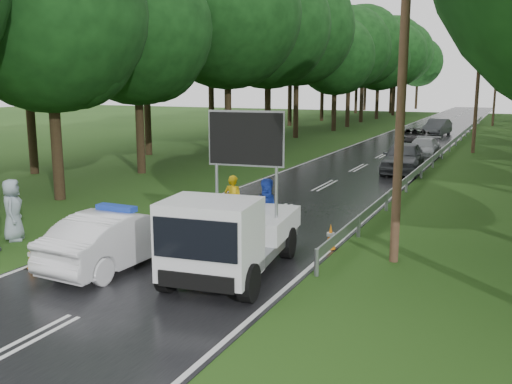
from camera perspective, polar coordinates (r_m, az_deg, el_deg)
The scene contains 21 objects.
ground at distance 15.93m, azimuth -6.71°, elevation -6.47°, with size 160.00×160.00×0.00m, color #1D3F12.
road at distance 43.91m, azimuth 14.26°, elevation 4.47°, with size 7.00×140.00×0.02m, color black.
guardrail at distance 43.00m, azimuth 19.07°, elevation 4.80°, with size 0.12×60.06×0.70m.
utility_pole_near at distance 15.17m, azimuth 14.46°, elevation 11.80°, with size 1.40×0.24×10.00m.
utility_pole_mid at distance 41.00m, azimuth 21.34°, elevation 10.71°, with size 1.40×0.24×10.00m.
utility_pole_far at distance 66.96m, azimuth 22.89°, elevation 10.44°, with size 1.40×0.24×10.00m.
police_sedan at distance 15.31m, azimuth -13.65°, elevation -4.55°, with size 1.75×4.54×1.62m.
work_truck at distance 14.00m, azimuth -2.69°, elevation -4.27°, with size 2.78×5.22×3.98m.
barrier at distance 16.17m, azimuth -2.50°, elevation -3.21°, with size 2.50×0.59×1.05m.
officer at distance 18.68m, azimuth -2.30°, elevation -0.98°, with size 0.65×0.42×1.77m, color yellow.
civilian at distance 16.84m, azimuth 1.27°, elevation -1.96°, with size 0.96×0.75×1.97m, color #1A38AC.
bystander_right at distance 18.72m, azimuth -23.17°, elevation -1.65°, with size 0.93×0.60×1.89m, color #8899A4.
queue_car_first at distance 31.14m, azimuth 14.49°, elevation 3.39°, with size 1.93×4.79×1.63m, color #45484D.
queue_car_second at distance 37.03m, azimuth 16.36°, elevation 4.19°, with size 1.80×4.43×1.29m, color #AAACB2.
queue_car_third at distance 44.48m, azimuth 15.51°, elevation 5.32°, with size 2.15×4.67×1.30m, color black.
queue_car_fourth at distance 53.31m, azimuth 17.69°, elevation 6.18°, with size 1.56×4.48×1.47m, color #3E4146.
cone_near_left at distance 15.84m, azimuth -21.51°, elevation -6.06°, with size 0.32×0.32×0.67m.
cone_center at distance 17.17m, azimuth -4.90°, elevation -3.92°, with size 0.34×0.34×0.72m.
cone_far at distance 20.20m, azimuth 0.21°, elevation -1.73°, with size 0.30×0.30×0.64m.
cone_left_mid at distance 18.09m, azimuth -14.81°, elevation -3.49°, with size 0.34×0.34×0.72m.
cone_right at distance 16.52m, azimuth 7.46°, elevation -4.51°, with size 0.36×0.36×0.77m.
Camera 1 is at (8.03, -12.90, 4.77)m, focal length 40.00 mm.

